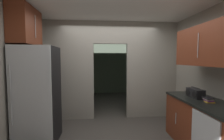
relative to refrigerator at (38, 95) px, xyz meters
name	(u,v)px	position (x,y,z in m)	size (l,w,h in m)	color
kitchen_overhead_slab	(113,9)	(1.47, 0.19, 1.73)	(4.15, 6.70, 0.06)	silver
kitchen_partition	(109,68)	(1.47, 1.13, 0.45)	(3.75, 0.12, 2.63)	#9E998C
adjoining_room_shell	(106,67)	(1.47, 3.31, 0.38)	(3.75, 3.23, 2.63)	slate
refrigerator	(38,95)	(0.00, 0.00, 0.00)	(0.71, 0.73, 1.86)	black
lower_cabinet_run	(205,127)	(3.00, -0.61, -0.48)	(0.70, 1.60, 0.90)	maroon
upper_cabinet_counterside	(208,45)	(3.00, -0.61, 0.92)	(0.36, 1.44, 0.69)	maroon
upper_cabinet_fridgeside	(26,26)	(-0.22, 0.10, 1.32)	(0.36, 0.79, 0.72)	maroon
boombox	(195,93)	(2.96, -0.36, 0.06)	(0.18, 0.35, 0.19)	black
book_stack	(209,100)	(2.98, -0.69, 0.01)	(0.16, 0.16, 0.08)	gold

